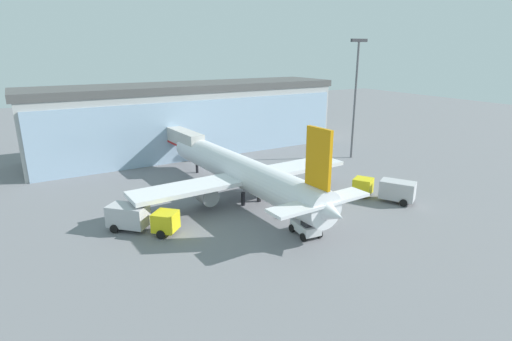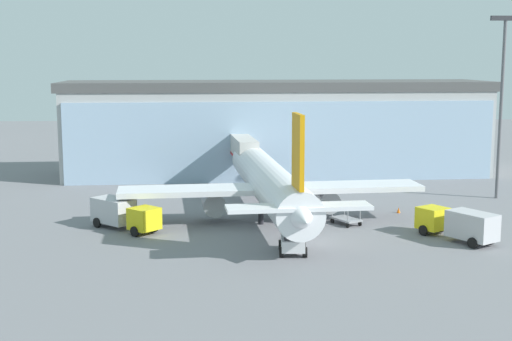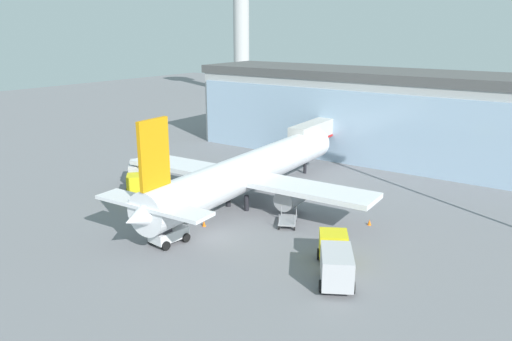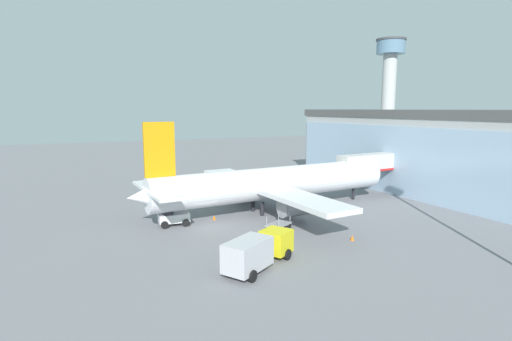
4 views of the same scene
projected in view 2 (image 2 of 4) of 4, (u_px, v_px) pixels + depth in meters
name	position (u px, v px, depth m)	size (l,w,h in m)	color
ground	(308.00, 243.00, 59.24)	(240.00, 240.00, 0.00)	slate
terminal_building	(277.00, 128.00, 93.84)	(56.05, 15.75, 12.27)	#AAAAAA
jet_bridge	(241.00, 147.00, 85.41)	(3.68, 14.36, 6.07)	beige
apron_light_mast	(502.00, 92.00, 76.49)	(3.20, 0.40, 19.65)	#59595E
airplane	(270.00, 183.00, 67.47)	(28.65, 35.03, 11.09)	silver
catering_truck	(123.00, 213.00, 63.68)	(6.85, 6.57, 2.65)	yellow
fuel_truck	(459.00, 223.00, 59.77)	(5.76, 7.35, 2.65)	yellow
baggage_cart	(346.00, 219.00, 65.67)	(2.77, 3.22, 1.50)	gray
pushback_tug	(293.00, 242.00, 55.73)	(2.32, 3.30, 2.30)	silver
safety_cone_nose	(285.00, 236.00, 60.50)	(0.36, 0.36, 0.55)	orange
safety_cone_wingtip	(399.00, 210.00, 70.69)	(0.36, 0.36, 0.55)	orange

